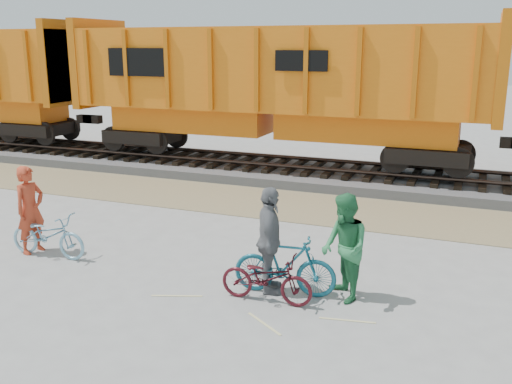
% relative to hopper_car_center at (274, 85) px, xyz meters
% --- Properties ---
extents(ground, '(120.00, 120.00, 0.00)m').
position_rel_hopper_car_center_xyz_m(ground, '(2.75, -9.00, -3.01)').
color(ground, '#9E9E99').
rests_on(ground, ground).
extents(gravel_strip, '(120.00, 3.00, 0.02)m').
position_rel_hopper_car_center_xyz_m(gravel_strip, '(2.75, -3.50, -3.00)').
color(gravel_strip, '#9A8660').
rests_on(gravel_strip, ground).
extents(ballast_bed, '(120.00, 4.00, 0.30)m').
position_rel_hopper_car_center_xyz_m(ballast_bed, '(2.75, 0.00, -2.86)').
color(ballast_bed, slate).
rests_on(ballast_bed, ground).
extents(track, '(120.00, 2.60, 0.24)m').
position_rel_hopper_car_center_xyz_m(track, '(2.75, 0.00, -2.53)').
color(track, black).
rests_on(track, ballast_bed).
extents(hopper_car_center, '(14.00, 3.13, 4.65)m').
position_rel_hopper_car_center_xyz_m(hopper_car_center, '(0.00, 0.00, 0.00)').
color(hopper_car_center, black).
rests_on(hopper_car_center, track).
extents(bicycle_blue, '(1.80, 0.68, 0.93)m').
position_rel_hopper_car_center_xyz_m(bicycle_blue, '(-1.69, -9.06, -2.54)').
color(bicycle_blue, '#7DB4CC').
rests_on(bicycle_blue, ground).
extents(bicycle_teal, '(1.87, 0.72, 1.10)m').
position_rel_hopper_car_center_xyz_m(bicycle_teal, '(3.48, -9.02, -2.46)').
color(bicycle_teal, '#175C70').
rests_on(bicycle_teal, ground).
extents(bicycle_maroon, '(1.64, 0.59, 0.86)m').
position_rel_hopper_car_center_xyz_m(bicycle_maroon, '(3.29, -9.42, -2.58)').
color(bicycle_maroon, '#451017').
rests_on(bicycle_maroon, ground).
extents(person_solo, '(0.54, 0.74, 1.87)m').
position_rel_hopper_car_center_xyz_m(person_solo, '(-2.19, -8.96, -2.07)').
color(person_solo, '#B93B21').
rests_on(person_solo, ground).
extents(person_man, '(1.10, 1.15, 1.87)m').
position_rel_hopper_car_center_xyz_m(person_man, '(4.48, -8.82, -2.07)').
color(person_man, '#2E7D49').
rests_on(person_man, ground).
extents(person_woman, '(0.83, 1.22, 1.93)m').
position_rel_hopper_car_center_xyz_m(person_woman, '(3.19, -9.02, -2.04)').
color(person_woman, slate).
rests_on(person_woman, ground).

